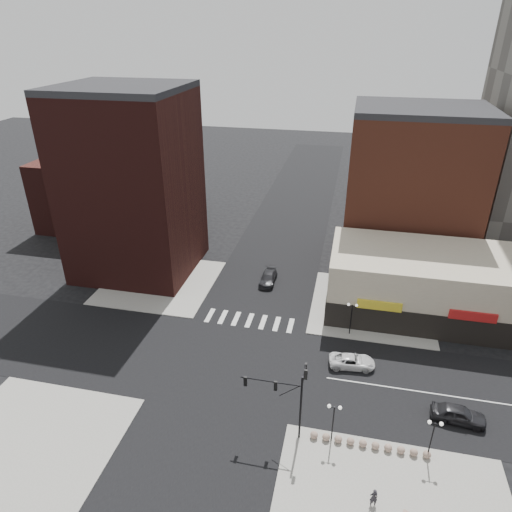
# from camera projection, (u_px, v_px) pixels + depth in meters

# --- Properties ---
(ground) EXTENTS (240.00, 240.00, 0.00)m
(ground) POSITION_uv_depth(u_px,v_px,m) (233.00, 364.00, 48.92)
(ground) COLOR black
(ground) RESTS_ON ground
(road_ew) EXTENTS (200.00, 14.00, 0.02)m
(road_ew) POSITION_uv_depth(u_px,v_px,m) (233.00, 364.00, 48.91)
(road_ew) COLOR black
(road_ew) RESTS_ON ground
(road_ns) EXTENTS (14.00, 200.00, 0.02)m
(road_ns) POSITION_uv_depth(u_px,v_px,m) (233.00, 364.00, 48.91)
(road_ns) COLOR black
(road_ns) RESTS_ON ground
(sidewalk_nw) EXTENTS (15.00, 15.00, 0.12)m
(sidewalk_nw) POSITION_uv_depth(u_px,v_px,m) (160.00, 282.00, 64.26)
(sidewalk_nw) COLOR gray
(sidewalk_nw) RESTS_ON ground
(sidewalk_ne) EXTENTS (15.00, 15.00, 0.12)m
(sidewalk_ne) POSITION_uv_depth(u_px,v_px,m) (371.00, 306.00, 58.72)
(sidewalk_ne) COLOR gray
(sidewalk_ne) RESTS_ON ground
(sidewalk_sw) EXTENTS (15.00, 15.00, 0.12)m
(sidewalk_sw) POSITION_uv_depth(u_px,v_px,m) (26.00, 449.00, 39.06)
(sidewalk_sw) COLOR gray
(sidewalk_sw) RESTS_ON ground
(building_nw) EXTENTS (16.00, 15.00, 25.00)m
(building_nw) POSITION_uv_depth(u_px,v_px,m) (133.00, 186.00, 62.91)
(building_nw) COLOR black
(building_nw) RESTS_ON ground
(building_nw_low) EXTENTS (20.00, 18.00, 12.00)m
(building_nw_low) POSITION_uv_depth(u_px,v_px,m) (109.00, 189.00, 81.82)
(building_nw_low) COLOR black
(building_nw_low) RESTS_ON ground
(building_ne_midrise) EXTENTS (18.00, 15.00, 22.00)m
(building_ne_midrise) POSITION_uv_depth(u_px,v_px,m) (411.00, 191.00, 65.90)
(building_ne_midrise) COLOR brown
(building_ne_midrise) RESTS_ON ground
(building_ne_row) EXTENTS (24.20, 12.20, 8.00)m
(building_ne_row) POSITION_uv_depth(u_px,v_px,m) (427.00, 289.00, 56.44)
(building_ne_row) COLOR beige
(building_ne_row) RESTS_ON ground
(traffic_signal) EXTENTS (5.59, 3.09, 7.77)m
(traffic_signal) POSITION_uv_depth(u_px,v_px,m) (291.00, 391.00, 38.47)
(traffic_signal) COLOR black
(traffic_signal) RESTS_ON ground
(street_lamp_se_a) EXTENTS (1.22, 0.32, 4.16)m
(street_lamp_se_a) POSITION_uv_depth(u_px,v_px,m) (334.00, 414.00, 38.37)
(street_lamp_se_a) COLOR black
(street_lamp_se_a) RESTS_ON sidewalk_se
(street_lamp_se_b) EXTENTS (1.22, 0.32, 4.16)m
(street_lamp_se_b) POSITION_uv_depth(u_px,v_px,m) (434.00, 430.00, 36.84)
(street_lamp_se_b) COLOR black
(street_lamp_se_b) RESTS_ON sidewalk_se
(street_lamp_ne) EXTENTS (1.22, 0.32, 4.16)m
(street_lamp_ne) POSITION_uv_depth(u_px,v_px,m) (352.00, 311.00, 52.08)
(street_lamp_ne) COLOR black
(street_lamp_ne) RESTS_ON sidewalk_ne
(bollard_row) EXTENTS (10.12, 0.67, 0.67)m
(bollard_row) POSITION_uv_depth(u_px,v_px,m) (369.00, 444.00, 39.05)
(bollard_row) COLOR gray
(bollard_row) RESTS_ON sidewalk_se
(white_suv) EXTENTS (5.06, 2.77, 1.34)m
(white_suv) POSITION_uv_depth(u_px,v_px,m) (352.00, 361.00, 48.32)
(white_suv) COLOR silver
(white_suv) RESTS_ON ground
(dark_sedan_east) EXTENTS (4.97, 2.37, 1.64)m
(dark_sedan_east) POSITION_uv_depth(u_px,v_px,m) (459.00, 414.00, 41.58)
(dark_sedan_east) COLOR black
(dark_sedan_east) RESTS_ON ground
(dark_sedan_north) EXTENTS (2.06, 5.02, 1.45)m
(dark_sedan_north) POSITION_uv_depth(u_px,v_px,m) (268.00, 278.00, 63.93)
(dark_sedan_north) COLOR black
(dark_sedan_north) RESTS_ON ground
(pedestrian) EXTENTS (0.68, 0.52, 1.68)m
(pedestrian) POSITION_uv_depth(u_px,v_px,m) (374.00, 497.00, 34.16)
(pedestrian) COLOR #242227
(pedestrian) RESTS_ON sidewalk_se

